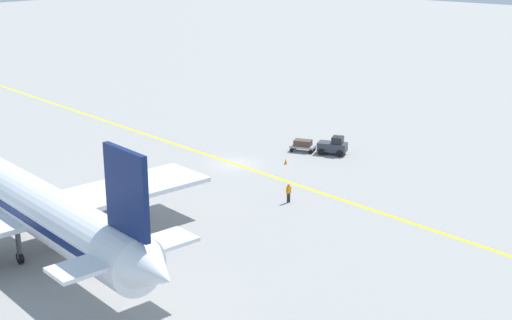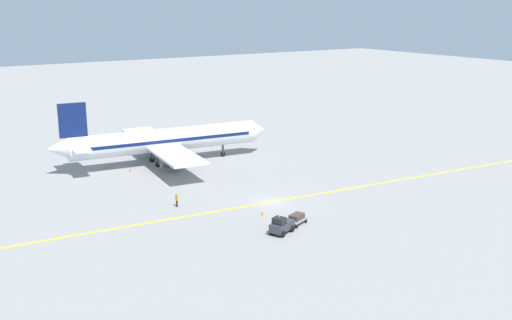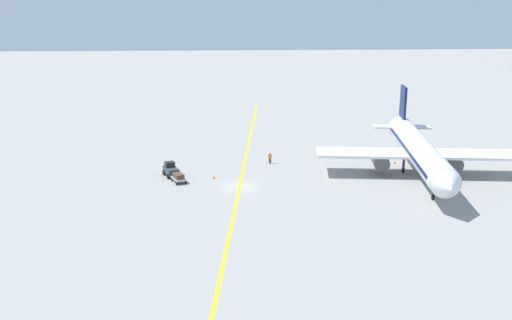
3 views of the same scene
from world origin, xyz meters
The scene contains 8 objects.
ground_plane centered at (0.00, 0.00, 0.00)m, with size 400.00×400.00×0.00m, color gray.
apron_yellow_centreline centered at (0.00, 0.00, 0.00)m, with size 0.40×120.00×0.01m, color yellow.
airplane_at_gate centered at (-24.89, -3.43, 3.71)m, with size 28.41×35.54×10.60m.
baggage_tug_dark centered at (9.45, -5.28, 0.90)m, with size 2.64×3.35×2.11m.
baggage_cart_trailing centered at (8.18, -2.24, 0.76)m, with size 2.29×2.94×1.24m.
ground_crew_worker centered at (-4.87, -10.98, 0.91)m, with size 0.58×0.26×1.68m.
traffic_cone_near_nose centered at (3.44, -3.79, 0.28)m, with size 0.32×0.32×0.55m, color orange.
traffic_cone_mid_apron centered at (-23.53, -9.70, 0.28)m, with size 0.32×0.32×0.55m, color orange.
Camera 3 is at (1.94, 75.27, 24.51)m, focal length 42.00 mm.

